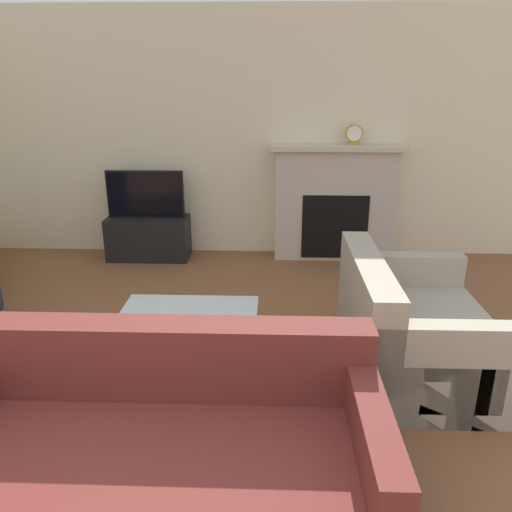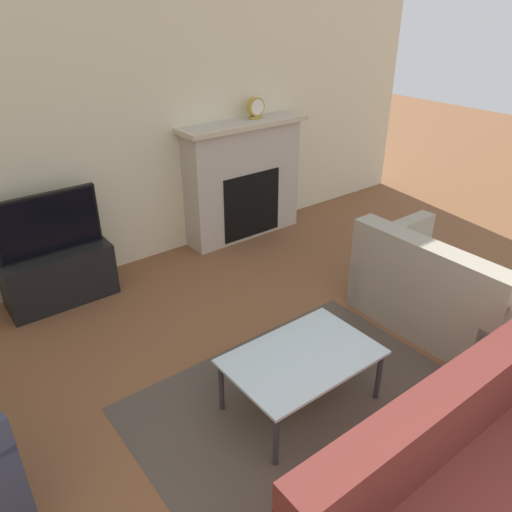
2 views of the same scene
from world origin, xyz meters
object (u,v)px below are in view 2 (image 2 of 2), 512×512
coffee_table (302,360)px  couch_sectional (495,507)px  tv (48,224)px  couch_loveseat (445,292)px  mantel_clock (255,108)px

coffee_table → couch_sectional: bearing=-86.8°
tv → coffee_table: bearing=-69.8°
couch_loveseat → tv: bearing=46.6°
coffee_table → mantel_clock: mantel_clock is taller
tv → mantel_clock: bearing=3.1°
tv → couch_loveseat: (2.39, -2.26, -0.46)m
coffee_table → couch_loveseat: bearing=-0.5°
couch_sectional → mantel_clock: 4.06m
couch_sectional → couch_loveseat: bearing=40.4°
tv → couch_loveseat: 3.32m
couch_sectional → mantel_clock: bearing=69.4°
couch_loveseat → mantel_clock: 2.63m
couch_loveseat → mantel_clock: size_ratio=6.07×
mantel_clock → coffee_table: bearing=-121.3°
couch_loveseat → couch_sectional: bearing=130.4°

